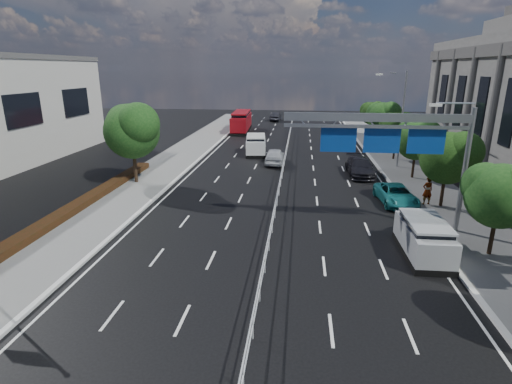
{
  "coord_description": "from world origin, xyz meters",
  "views": [
    {
      "loc": [
        1.43,
        -12.68,
        9.18
      ],
      "look_at": [
        -0.98,
        9.0,
        2.4
      ],
      "focal_mm": 28.0,
      "sensor_mm": 36.0,
      "label": 1
    }
  ],
  "objects_px": {
    "red_bus": "(241,121)",
    "silver_minivan": "(424,238)",
    "white_minivan": "(256,145)",
    "parked_car_teal": "(396,195)",
    "pedestrian_b": "(499,211)",
    "near_car_silver": "(275,156)",
    "overhead_gantry": "(396,136)",
    "near_car_dark": "(276,117)",
    "pedestrian_a": "(427,191)",
    "parked_car_dark": "(360,167)"
  },
  "relations": [
    {
      "from": "silver_minivan",
      "to": "pedestrian_b",
      "type": "bearing_deg",
      "value": 37.85
    },
    {
      "from": "silver_minivan",
      "to": "pedestrian_a",
      "type": "bearing_deg",
      "value": 72.4
    },
    {
      "from": "red_bus",
      "to": "pedestrian_a",
      "type": "bearing_deg",
      "value": -64.02
    },
    {
      "from": "overhead_gantry",
      "to": "near_car_silver",
      "type": "distance_m",
      "value": 18.79
    },
    {
      "from": "parked_car_teal",
      "to": "pedestrian_a",
      "type": "relative_size",
      "value": 2.42
    },
    {
      "from": "near_car_dark",
      "to": "pedestrian_b",
      "type": "xyz_separation_m",
      "value": [
        16.52,
        -49.6,
        0.3
      ]
    },
    {
      "from": "white_minivan",
      "to": "pedestrian_b",
      "type": "xyz_separation_m",
      "value": [
        16.82,
        -19.65,
        0.01
      ]
    },
    {
      "from": "white_minivan",
      "to": "near_car_dark",
      "type": "relative_size",
      "value": 1.11
    },
    {
      "from": "near_car_silver",
      "to": "pedestrian_a",
      "type": "relative_size",
      "value": 2.33
    },
    {
      "from": "white_minivan",
      "to": "parked_car_teal",
      "type": "bearing_deg",
      "value": -59.19
    },
    {
      "from": "near_car_dark",
      "to": "pedestrian_b",
      "type": "relative_size",
      "value": 2.51
    },
    {
      "from": "overhead_gantry",
      "to": "white_minivan",
      "type": "height_order",
      "value": "overhead_gantry"
    },
    {
      "from": "white_minivan",
      "to": "parked_car_teal",
      "type": "distance_m",
      "value": 19.67
    },
    {
      "from": "silver_minivan",
      "to": "red_bus",
      "type": "bearing_deg",
      "value": 110.04
    },
    {
      "from": "parked_car_teal",
      "to": "near_car_silver",
      "type": "bearing_deg",
      "value": 124.01
    },
    {
      "from": "silver_minivan",
      "to": "pedestrian_a",
      "type": "height_order",
      "value": "pedestrian_a"
    },
    {
      "from": "white_minivan",
      "to": "silver_minivan",
      "type": "height_order",
      "value": "white_minivan"
    },
    {
      "from": "red_bus",
      "to": "parked_car_teal",
      "type": "relative_size",
      "value": 2.1
    },
    {
      "from": "overhead_gantry",
      "to": "parked_car_dark",
      "type": "distance_m",
      "value": 13.59
    },
    {
      "from": "white_minivan",
      "to": "silver_minivan",
      "type": "bearing_deg",
      "value": -70.68
    },
    {
      "from": "near_car_silver",
      "to": "pedestrian_b",
      "type": "relative_size",
      "value": 2.53
    },
    {
      "from": "white_minivan",
      "to": "parked_car_dark",
      "type": "bearing_deg",
      "value": -43.92
    },
    {
      "from": "pedestrian_a",
      "to": "overhead_gantry",
      "type": "bearing_deg",
      "value": 38.62
    },
    {
      "from": "near_car_silver",
      "to": "pedestrian_b",
      "type": "height_order",
      "value": "pedestrian_b"
    },
    {
      "from": "parked_car_dark",
      "to": "pedestrian_a",
      "type": "bearing_deg",
      "value": -68.63
    },
    {
      "from": "overhead_gantry",
      "to": "parked_car_teal",
      "type": "bearing_deg",
      "value": 72.59
    },
    {
      "from": "pedestrian_a",
      "to": "near_car_silver",
      "type": "bearing_deg",
      "value": -60.23
    },
    {
      "from": "white_minivan",
      "to": "parked_car_teal",
      "type": "height_order",
      "value": "white_minivan"
    },
    {
      "from": "overhead_gantry",
      "to": "white_minivan",
      "type": "xyz_separation_m",
      "value": [
        -10.16,
        20.77,
        -4.56
      ]
    },
    {
      "from": "white_minivan",
      "to": "pedestrian_a",
      "type": "xyz_separation_m",
      "value": [
        13.69,
        -16.14,
        0.08
      ]
    },
    {
      "from": "parked_car_dark",
      "to": "white_minivan",
      "type": "bearing_deg",
      "value": 140.26
    },
    {
      "from": "near_car_silver",
      "to": "silver_minivan",
      "type": "height_order",
      "value": "silver_minivan"
    },
    {
      "from": "overhead_gantry",
      "to": "pedestrian_a",
      "type": "height_order",
      "value": "overhead_gantry"
    },
    {
      "from": "white_minivan",
      "to": "near_car_dark",
      "type": "height_order",
      "value": "white_minivan"
    },
    {
      "from": "near_car_dark",
      "to": "pedestrian_b",
      "type": "bearing_deg",
      "value": 112.49
    },
    {
      "from": "near_car_dark",
      "to": "parked_car_dark",
      "type": "height_order",
      "value": "parked_car_dark"
    },
    {
      "from": "near_car_silver",
      "to": "parked_car_teal",
      "type": "bearing_deg",
      "value": 128.16
    },
    {
      "from": "parked_car_teal",
      "to": "pedestrian_b",
      "type": "bearing_deg",
      "value": -42.33
    },
    {
      "from": "pedestrian_b",
      "to": "near_car_silver",
      "type": "bearing_deg",
      "value": -37.61
    },
    {
      "from": "white_minivan",
      "to": "pedestrian_b",
      "type": "height_order",
      "value": "white_minivan"
    },
    {
      "from": "silver_minivan",
      "to": "parked_car_teal",
      "type": "distance_m",
      "value": 8.28
    },
    {
      "from": "silver_minivan",
      "to": "pedestrian_b",
      "type": "distance_m",
      "value": 7.09
    },
    {
      "from": "pedestrian_a",
      "to": "parked_car_teal",
      "type": "bearing_deg",
      "value": -23.93
    },
    {
      "from": "white_minivan",
      "to": "pedestrian_a",
      "type": "height_order",
      "value": "white_minivan"
    },
    {
      "from": "overhead_gantry",
      "to": "pedestrian_b",
      "type": "relative_size",
      "value": 5.65
    },
    {
      "from": "red_bus",
      "to": "pedestrian_a",
      "type": "height_order",
      "value": "red_bus"
    },
    {
      "from": "red_bus",
      "to": "silver_minivan",
      "type": "height_order",
      "value": "red_bus"
    },
    {
      "from": "white_minivan",
      "to": "overhead_gantry",
      "type": "bearing_deg",
      "value": -69.7
    },
    {
      "from": "overhead_gantry",
      "to": "near_car_silver",
      "type": "height_order",
      "value": "overhead_gantry"
    },
    {
      "from": "overhead_gantry",
      "to": "near_car_silver",
      "type": "relative_size",
      "value": 2.23
    }
  ]
}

